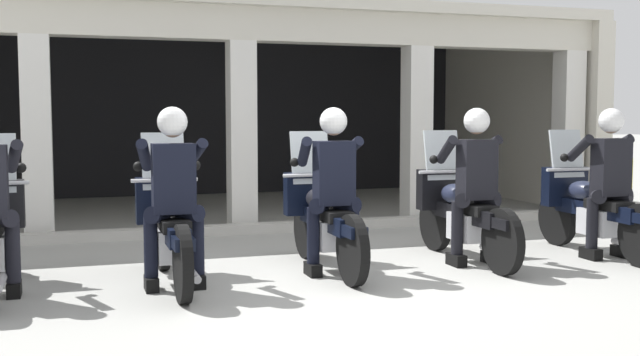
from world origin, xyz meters
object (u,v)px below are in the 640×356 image
motorcycle_left (170,227)px  motorcycle_far_right (590,208)px  motorcycle_center (324,218)px  bollard_kerbside (627,186)px  police_officer_center (333,176)px  police_officer_right (475,172)px  motorcycle_right (461,212)px  police_officer_far_right (609,170)px  police_officer_left (173,182)px

motorcycle_left → motorcycle_far_right: size_ratio=1.00×
motorcycle_center → bollard_kerbside: (5.21, 1.90, -0.00)m
police_officer_center → police_officer_right: 1.51m
motorcycle_right → bollard_kerbside: (3.70, 1.90, -0.00)m
motorcycle_center → motorcycle_right: same height
motorcycle_center → police_officer_far_right: (3.02, -0.41, 0.44)m
police_officer_far_right → motorcycle_center: bearing=156.3°
police_officer_right → motorcycle_far_right: police_officer_right is taller
motorcycle_far_right → police_officer_far_right: (-0.00, -0.28, 0.44)m
police_officer_left → police_officer_far_right: size_ratio=1.00×
police_officer_far_right → police_officer_center: bearing=161.6°
motorcycle_left → police_officer_left: 0.52m
police_officer_left → motorcycle_center: police_officer_left is taller
police_officer_left → motorcycle_far_right: bearing=-8.2°
police_officer_far_right → police_officer_left: bearing=164.4°
motorcycle_center → bollard_kerbside: 5.55m
motorcycle_left → motorcycle_center: same height
motorcycle_far_right → bollard_kerbside: motorcycle_far_right is taller
motorcycle_center → motorcycle_far_right: same height
motorcycle_right → police_officer_left: bearing=179.0°
motorcycle_far_right → motorcycle_right: bearing=159.3°
police_officer_far_right → motorcycle_right: bearing=148.9°
motorcycle_center → police_officer_far_right: size_ratio=1.29×
motorcycle_center → police_officer_far_right: 3.08m
motorcycle_far_right → police_officer_left: bearing=167.9°
bollard_kerbside → motorcycle_right: bearing=-152.8°
police_officer_left → police_officer_far_right: (4.54, 0.03, 0.00)m
motorcycle_far_right → police_officer_far_right: police_officer_far_right is taller
motorcycle_right → police_officer_right: size_ratio=1.29×
police_officer_left → police_officer_right: (3.03, 0.15, 0.00)m
police_officer_center → motorcycle_left: bearing=169.2°
motorcycle_far_right → bollard_kerbside: (2.19, 2.03, -0.00)m
motorcycle_left → motorcycle_right: (3.03, 0.15, 0.00)m
bollard_kerbside → motorcycle_far_right: bearing=-137.2°
motorcycle_center → police_officer_left: bearing=-169.8°
police_officer_right → bollard_kerbside: 4.32m
police_officer_left → motorcycle_center: (1.51, 0.44, -0.44)m
bollard_kerbside → police_officer_center: bearing=-157.3°
motorcycle_left → police_officer_center: police_officer_center is taller
police_officer_center → motorcycle_right: 1.60m
motorcycle_right → motorcycle_far_right: bearing=-13.9°
motorcycle_right → police_officer_far_right: police_officer_far_right is taller
motorcycle_far_right → police_officer_far_right: 0.52m
motorcycle_left → police_officer_right: (3.02, -0.13, 0.44)m
motorcycle_right → police_officer_far_right: bearing=-24.3°
police_officer_far_right → bollard_kerbside: bearing=30.5°
police_officer_left → police_officer_right: size_ratio=1.00×
police_officer_left → police_officer_far_right: 4.54m
police_officer_left → motorcycle_right: size_ratio=0.78×
police_officer_center → motorcycle_far_right: police_officer_center is taller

